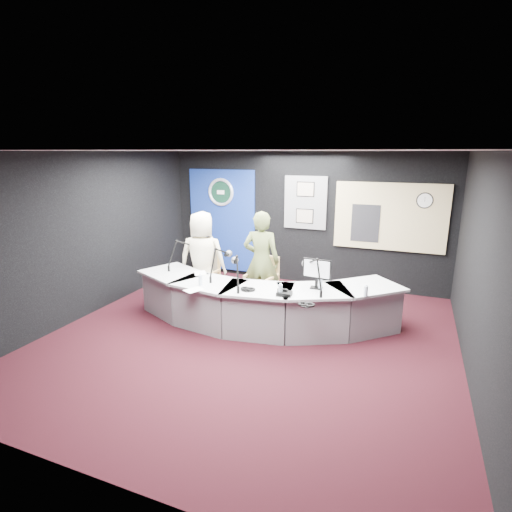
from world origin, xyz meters
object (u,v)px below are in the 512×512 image
at_px(person_man, 202,259).
at_px(person_woman, 261,261).
at_px(armchair_left, 203,280).
at_px(broadcast_desk, 259,303).
at_px(armchair_right, 261,283).

bearing_deg(person_man, person_woman, 172.07).
xyz_separation_m(armchair_left, person_woman, (1.10, 0.16, 0.44)).
bearing_deg(broadcast_desk, armchair_right, 107.76).
distance_m(armchair_right, person_man, 1.18).
height_order(armchair_left, person_woman, person_woman).
bearing_deg(broadcast_desk, person_woman, 107.76).
height_order(person_man, person_woman, person_woman).
relative_size(armchair_left, person_man, 0.52).
xyz_separation_m(armchair_right, person_woman, (0.00, 0.00, 0.41)).
bearing_deg(person_man, armchair_right, 172.07).
bearing_deg(broadcast_desk, armchair_left, 159.16).
bearing_deg(armchair_left, person_man, 0.00).
relative_size(armchair_left, person_woman, 0.50).
relative_size(broadcast_desk, armchair_right, 4.63).
distance_m(armchair_left, person_man, 0.42).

